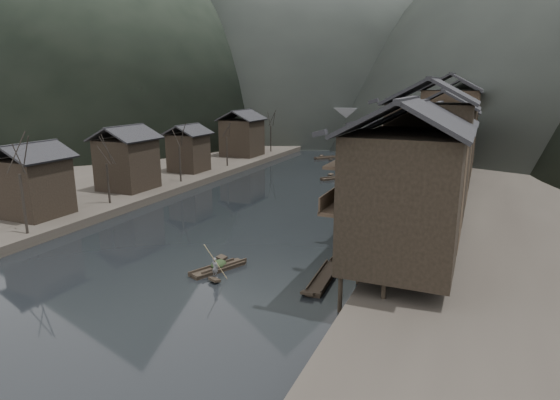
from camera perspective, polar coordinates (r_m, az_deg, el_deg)
The scene contains 12 objects.
water at distance 45.53m, azimuth -6.39°, elevation -4.56°, with size 300.00×300.00×0.00m, color black.
left_bank at distance 96.87m, azimuth -12.81°, elevation 5.45°, with size 40.00×200.00×1.20m, color #2D2823.
stilt_houses at distance 57.36m, azimuth 19.04°, elevation 7.69°, with size 9.00×67.60×15.96m.
left_houses at distance 71.81m, azimuth -12.90°, elevation 6.64°, with size 8.10×53.20×8.73m.
bare_trees at distance 67.20m, azimuth -12.05°, elevation 7.05°, with size 3.99×61.89×7.98m.
moored_sampans at distance 58.49m, azimuth 13.21°, elevation -0.45°, with size 2.84×55.55×0.47m.
midriver_boats at distance 91.88m, azimuth 10.46°, elevation 4.87°, with size 17.55×39.75×0.45m.
stone_bridge at distance 111.89m, azimuth 12.23°, elevation 8.91°, with size 40.00×6.00×9.00m.
hero_sampan at distance 37.80m, azimuth -7.53°, elevation -8.22°, with size 2.86×5.10×0.44m.
cargo_heap at distance 37.81m, azimuth -7.51°, elevation -7.28°, with size 1.14×1.49×0.68m, color black.
boatman at distance 35.76m, azimuth -7.95°, elevation -7.80°, with size 0.57×0.38×1.58m, color #545456.
bamboo_pole at distance 34.82m, azimuth -7.80°, elevation -4.07°, with size 0.06×0.06×3.83m, color #8C7A51.
Camera 1 is at (21.60, -37.39, 14.42)m, focal length 30.00 mm.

